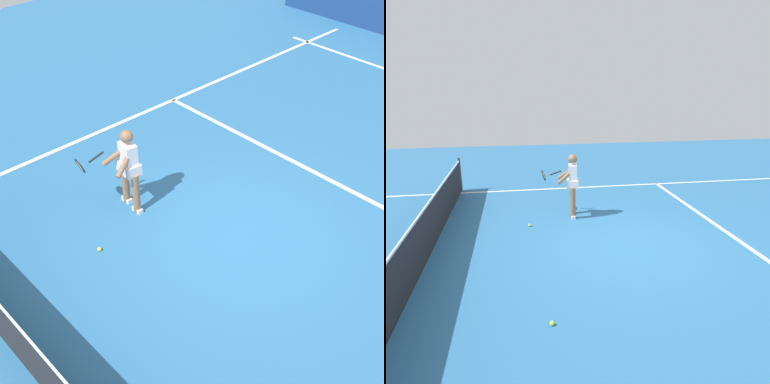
# 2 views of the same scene
# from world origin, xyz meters

# --- Properties ---
(ground_plane) EXTENTS (26.22, 26.22, 0.00)m
(ground_plane) POSITION_xyz_m (0.00, 0.00, 0.00)
(ground_plane) COLOR teal
(service_line_marking) EXTENTS (8.73, 0.10, 0.01)m
(service_line_marking) POSITION_xyz_m (0.00, -2.39, 0.00)
(service_line_marking) COLOR white
(service_line_marking) RESTS_ON ground
(sideline_right_marking) EXTENTS (0.10, 18.17, 0.01)m
(sideline_right_marking) POSITION_xyz_m (4.36, 0.00, 0.00)
(sideline_right_marking) COLOR white
(sideline_right_marking) RESTS_ON ground
(court_net) EXTENTS (9.41, 0.08, 1.03)m
(court_net) POSITION_xyz_m (0.00, 3.86, 0.48)
(court_net) COLOR #4C4C51
(court_net) RESTS_ON ground
(tennis_player) EXTENTS (0.86, 0.91, 1.55)m
(tennis_player) POSITION_xyz_m (1.88, 0.84, 0.85)
(tennis_player) COLOR #8C6647
(tennis_player) RESTS_ON ground
(tennis_ball_mid) EXTENTS (0.07, 0.07, 0.07)m
(tennis_ball_mid) POSITION_xyz_m (1.33, 1.90, 0.03)
(tennis_ball_mid) COLOR #D1E533
(tennis_ball_mid) RESTS_ON ground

